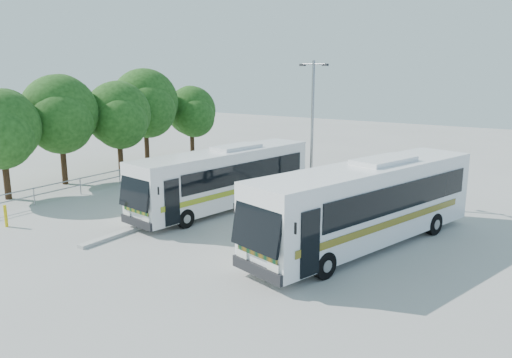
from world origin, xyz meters
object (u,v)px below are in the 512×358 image
Objects in this scene: tree_far_b at (60,113)px; tree_far_e at (192,111)px; bollard at (6,216)px; tree_far_a at (2,128)px; coach_adjacent at (367,202)px; tree_far_d at (146,102)px; lamppost at (312,125)px; coach_main at (224,177)px; tree_far_c at (119,114)px.

tree_far_b is 1.17× the size of tree_far_e.
tree_far_e is 20.18m from bollard.
tree_far_b is at bearing 98.01° from tree_far_a.
coach_adjacent is at bearing -0.93° from tree_far_b.
coach_adjacent is (19.97, -12.43, -2.02)m from tree_far_e.
tree_far_a is 16.30m from tree_far_e.
tree_far_b is 0.56× the size of coach_adjacent.
tree_far_d is 0.59× the size of coach_adjacent.
coach_adjacent is at bearing -33.29° from lamppost.
coach_main is 10.59m from bollard.
coach_adjacent is 16.55m from bollard.
tree_far_d reaches higher than coach_main.
tree_far_a is 1.05× the size of tree_far_e.
bollard is (-15.01, -6.84, -1.34)m from coach_adjacent.
bollard is at bearing -116.39° from lamppost.
coach_main is (11.42, 5.17, -2.37)m from tree_far_a.
tree_far_a reaches higher than coach_adjacent.
coach_adjacent is 11.93× the size of bollard.
tree_far_a is 0.96× the size of tree_far_c.
tree_far_e is (0.68, 4.50, -0.93)m from tree_far_d.
coach_main is at bearing 4.64° from tree_far_b.
tree_far_c is 0.57× the size of coach_main.
lamppost is (3.01, 4.08, 2.55)m from coach_main.
tree_far_d is at bearing 92.23° from tree_far_b.
tree_far_e is at bearing 166.24° from lamppost.
lamppost is at bearing -9.44° from tree_far_d.
tree_far_b reaches higher than tree_far_e.
tree_far_e is at bearing 104.43° from bollard.
coach_adjacent is at bearing 0.14° from coach_main.
coach_main is 0.91× the size of coach_adjacent.
tree_far_d is at bearing 94.30° from tree_far_a.
tree_far_a is at bearing -92.15° from tree_far_c.
coach_adjacent is at bearing -12.27° from tree_far_c.
tree_far_b is 0.95× the size of tree_far_d.
tree_far_d is 15.53m from lamppost.
tree_far_c reaches higher than coach_main.
coach_main is (12.01, 0.97, -2.86)m from tree_far_b.
tree_far_d is 14.32m from coach_main.
tree_far_c reaches higher than tree_far_e.
tree_far_e reaches higher than bollard.
tree_far_d reaches higher than coach_adjacent.
coach_adjacent is (20.35, -0.33, -2.70)m from tree_far_b.
tree_far_d is at bearing 160.73° from coach_main.
tree_far_b is 0.61× the size of coach_main.
tree_far_b is at bearing -165.21° from coach_adjacent.
tree_far_e reaches higher than coach_adjacent.
tree_far_c is at bearing -86.46° from tree_far_e.
tree_far_c is 14.17m from lamppost.
tree_far_b is 1.07× the size of tree_far_c.
bollard is (4.45, -11.07, -3.74)m from tree_far_c.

